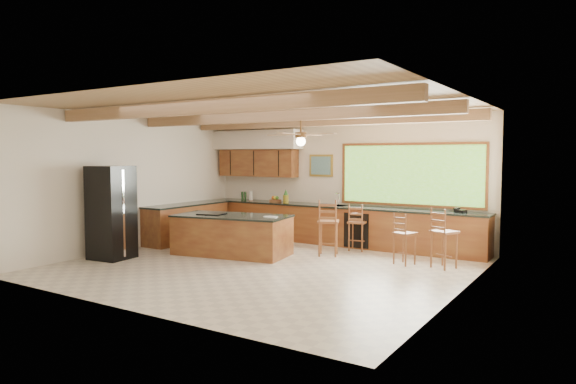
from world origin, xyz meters
The scene contains 9 objects.
ground centered at (0.00, 0.00, 0.00)m, with size 7.20×7.20×0.00m, color #B8AB99.
room_shell centered at (-0.17, 0.65, 2.21)m, with size 7.27×6.54×3.02m.
counter_run centered at (-0.82, 2.52, 0.46)m, with size 7.12×3.10×1.26m.
island centered at (-1.25, 0.60, 0.42)m, with size 2.57×1.53×0.86m.
refrigerator centered at (-3.05, -1.04, 0.94)m, with size 0.80×0.79×1.89m.
bar_stool_a centered at (0.79, 2.39, 0.62)m, with size 0.43×0.43×1.04m.
bar_stool_b centered at (0.51, 1.54, 0.70)m, with size 0.56×0.56×1.19m.
bar_stool_c centered at (2.17, 1.55, 0.59)m, with size 0.45×0.45×1.00m.
bar_stool_d centered at (2.90, 1.62, 0.67)m, with size 0.53×0.54×1.13m.
Camera 1 is at (5.50, -7.84, 2.09)m, focal length 32.00 mm.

